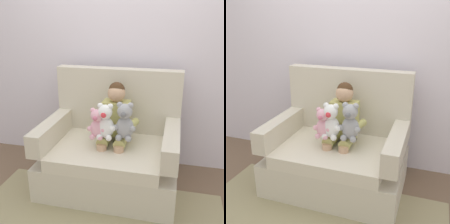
# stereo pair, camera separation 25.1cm
# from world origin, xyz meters

# --- Properties ---
(ground_plane) EXTENTS (8.00, 8.00, 0.00)m
(ground_plane) POSITION_xyz_m (0.00, 0.00, 0.00)
(ground_plane) COLOR brown
(back_wall) EXTENTS (6.00, 0.10, 2.60)m
(back_wall) POSITION_xyz_m (0.00, 0.65, 1.30)
(back_wall) COLOR silver
(back_wall) RESTS_ON ground
(armchair) EXTENTS (1.29, 0.89, 1.13)m
(armchair) POSITION_xyz_m (0.00, 0.05, 0.35)
(armchair) COLOR beige
(armchair) RESTS_ON ground
(seated_child) EXTENTS (0.45, 0.39, 0.82)m
(seated_child) POSITION_xyz_m (0.03, 0.07, 0.67)
(seated_child) COLOR tan
(seated_child) RESTS_ON armchair
(plush_pink) EXTENTS (0.17, 0.14, 0.29)m
(plush_pink) POSITION_xyz_m (-0.09, -0.11, 0.71)
(plush_pink) COLOR #EAA8BC
(plush_pink) RESTS_ON armchair
(plush_white) EXTENTS (0.20, 0.16, 0.34)m
(plush_white) POSITION_xyz_m (-0.02, -0.10, 0.73)
(plush_white) COLOR white
(plush_white) RESTS_ON armchair
(plush_grey) EXTENTS (0.21, 0.17, 0.35)m
(plush_grey) POSITION_xyz_m (0.15, -0.07, 0.73)
(plush_grey) COLOR #9E9EA3
(plush_grey) RESTS_ON armchair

